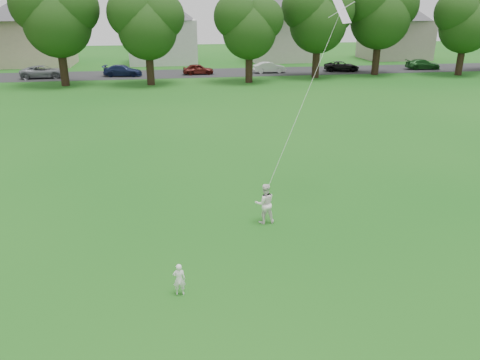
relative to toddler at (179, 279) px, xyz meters
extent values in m
plane|color=#135714|center=(-0.06, 0.55, -0.48)|extent=(160.00, 160.00, 0.00)
cube|color=#2D2D30|center=(-0.06, 42.55, -0.47)|extent=(90.00, 7.00, 0.01)
imported|color=white|center=(0.00, 0.00, 0.00)|extent=(0.37, 0.26, 0.95)
imported|color=white|center=(3.24, 4.06, 0.28)|extent=(0.76, 0.60, 1.50)
plane|color=white|center=(6.38, 6.12, 6.83)|extent=(1.11, 1.14, 0.92)
cylinder|color=white|center=(4.81, 5.09, 3.72)|extent=(0.01, 0.01, 7.27)
cylinder|color=black|center=(-9.55, 36.26, 1.43)|extent=(0.77, 0.77, 3.81)
cylinder|color=black|center=(-1.44, 35.45, 1.23)|extent=(0.73, 0.73, 3.42)
cylinder|color=black|center=(8.21, 35.41, 1.15)|extent=(0.72, 0.72, 3.25)
cylinder|color=black|center=(15.74, 37.46, 1.35)|extent=(0.75, 0.75, 3.65)
cylinder|color=black|center=(22.90, 38.46, 1.48)|extent=(0.78, 0.78, 3.92)
cylinder|color=black|center=(31.83, 36.68, 1.22)|extent=(0.73, 0.73, 3.40)
imported|color=gray|center=(-12.68, 41.55, 0.18)|extent=(4.72, 2.37, 1.28)
imported|color=#172149|center=(-4.53, 41.55, 0.13)|extent=(4.27, 2.21, 1.18)
imported|color=#541510|center=(3.61, 41.55, 0.11)|extent=(3.41, 1.44, 1.15)
imported|color=silver|center=(11.65, 41.55, 0.13)|extent=(3.62, 1.32, 1.19)
imported|color=black|center=(20.21, 41.55, 0.09)|extent=(4.16, 2.26, 1.11)
imported|color=#1A4F1D|center=(30.30, 41.55, 0.11)|extent=(4.14, 2.00, 1.16)
cube|color=#C8B396|center=(-16.06, 52.55, 2.27)|extent=(9.35, 6.78, 5.49)
cube|color=silver|center=(-0.06, 52.55, 2.23)|extent=(8.43, 7.07, 5.41)
cube|color=beige|center=(15.94, 52.55, 2.36)|extent=(8.57, 6.45, 5.67)
cube|color=#A19685|center=(31.94, 52.55, 2.12)|extent=(8.51, 6.74, 5.19)
camera|label=1|loc=(-0.08, -11.09, 7.11)|focal=35.00mm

